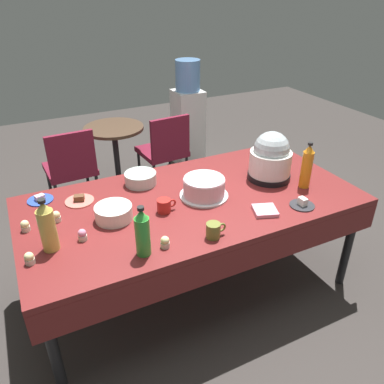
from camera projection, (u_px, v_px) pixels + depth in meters
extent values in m
plane|color=#383330|center=(192.00, 284.00, 2.88)|extent=(9.00, 9.00, 0.00)
cube|color=maroon|center=(192.00, 201.00, 2.53)|extent=(2.20, 1.10, 0.04)
cylinder|color=black|center=(54.00, 352.00, 1.95)|extent=(0.06, 0.06, 0.71)
cylinder|color=black|center=(348.00, 244.00, 2.74)|extent=(0.06, 0.06, 0.71)
cylinder|color=black|center=(33.00, 249.00, 2.68)|extent=(0.06, 0.06, 0.71)
cylinder|color=black|center=(269.00, 188.00, 3.47)|extent=(0.06, 0.06, 0.71)
cube|color=maroon|center=(235.00, 262.00, 2.15)|extent=(2.20, 0.01, 0.18)
cube|color=maroon|center=(161.00, 182.00, 3.00)|extent=(2.20, 0.01, 0.18)
cylinder|color=silver|center=(204.00, 195.00, 2.54)|extent=(0.32, 0.32, 0.01)
cylinder|color=beige|center=(204.00, 187.00, 2.51)|extent=(0.27, 0.27, 0.11)
cylinder|color=silver|center=(204.00, 179.00, 2.48)|extent=(0.27, 0.27, 0.01)
cylinder|color=black|center=(269.00, 176.00, 2.76)|extent=(0.31, 0.31, 0.04)
cylinder|color=white|center=(270.00, 163.00, 2.71)|extent=(0.30, 0.30, 0.17)
sphere|color=#B2BCC1|center=(272.00, 149.00, 2.66)|extent=(0.25, 0.25, 0.25)
cylinder|color=#B2C6BC|center=(141.00, 178.00, 2.68)|extent=(0.22, 0.22, 0.08)
cylinder|color=silver|center=(114.00, 213.00, 2.28)|extent=(0.22, 0.22, 0.09)
cylinder|color=#2D4CB2|center=(40.00, 200.00, 2.49)|extent=(0.17, 0.17, 0.01)
cube|color=beige|center=(40.00, 197.00, 2.48)|extent=(0.07, 0.06, 0.03)
cylinder|color=#E07266|center=(80.00, 201.00, 2.48)|extent=(0.19, 0.19, 0.01)
cube|color=brown|center=(79.00, 198.00, 2.47)|extent=(0.08, 0.06, 0.04)
cylinder|color=beige|center=(261.00, 153.00, 3.15)|extent=(0.14, 0.14, 0.01)
cube|color=white|center=(261.00, 151.00, 3.14)|extent=(0.06, 0.06, 0.03)
cylinder|color=#2D2D33|center=(302.00, 205.00, 2.43)|extent=(0.16, 0.16, 0.01)
cube|color=white|center=(303.00, 201.00, 2.42)|extent=(0.04, 0.06, 0.05)
cylinder|color=beige|center=(83.00, 237.00, 2.11)|extent=(0.05, 0.05, 0.03)
sphere|color=pink|center=(82.00, 233.00, 2.10)|extent=(0.05, 0.05, 0.05)
cylinder|color=beige|center=(165.00, 245.00, 2.06)|extent=(0.05, 0.05, 0.03)
sphere|color=beige|center=(165.00, 240.00, 2.04)|extent=(0.05, 0.05, 0.05)
cylinder|color=beige|center=(30.00, 261.00, 1.94)|extent=(0.05, 0.05, 0.03)
sphere|color=beige|center=(29.00, 257.00, 1.92)|extent=(0.05, 0.05, 0.05)
cylinder|color=beige|center=(26.00, 228.00, 2.19)|extent=(0.05, 0.05, 0.03)
sphere|color=beige|center=(25.00, 224.00, 2.18)|extent=(0.05, 0.05, 0.05)
cylinder|color=beige|center=(57.00, 219.00, 2.28)|extent=(0.05, 0.05, 0.03)
sphere|color=beige|center=(56.00, 215.00, 2.26)|extent=(0.05, 0.05, 0.05)
cylinder|color=orange|center=(306.00, 170.00, 2.60)|extent=(0.07, 0.07, 0.26)
cone|color=orange|center=(310.00, 149.00, 2.52)|extent=(0.07, 0.07, 0.05)
cylinder|color=black|center=(310.00, 144.00, 2.51)|extent=(0.03, 0.03, 0.02)
cylinder|color=green|center=(143.00, 236.00, 1.96)|extent=(0.08, 0.08, 0.22)
cone|color=green|center=(141.00, 214.00, 1.89)|extent=(0.07, 0.07, 0.05)
cylinder|color=black|center=(141.00, 208.00, 1.88)|extent=(0.04, 0.04, 0.02)
cylinder|color=gold|center=(48.00, 230.00, 1.99)|extent=(0.09, 0.09, 0.24)
cone|color=gold|center=(43.00, 207.00, 1.92)|extent=(0.08, 0.08, 0.05)
cylinder|color=black|center=(41.00, 201.00, 1.91)|extent=(0.04, 0.04, 0.02)
cylinder|color=#B2231E|center=(164.00, 206.00, 2.36)|extent=(0.09, 0.09, 0.08)
torus|color=#B2231E|center=(172.00, 203.00, 2.37)|extent=(0.05, 0.01, 0.05)
cylinder|color=olive|center=(213.00, 230.00, 2.12)|extent=(0.08, 0.08, 0.09)
torus|color=olive|center=(221.00, 227.00, 2.14)|extent=(0.06, 0.01, 0.06)
cube|color=pink|center=(265.00, 211.00, 2.36)|extent=(0.18, 0.18, 0.02)
cube|color=maroon|center=(70.00, 169.00, 3.65)|extent=(0.46, 0.46, 0.05)
cube|color=maroon|center=(72.00, 155.00, 3.39)|extent=(0.42, 0.06, 0.40)
cylinder|color=black|center=(87.00, 177.00, 3.99)|extent=(0.03, 0.03, 0.40)
cylinder|color=black|center=(50.00, 186.00, 3.83)|extent=(0.03, 0.03, 0.40)
cylinder|color=black|center=(98.00, 193.00, 3.70)|extent=(0.03, 0.03, 0.40)
cylinder|color=black|center=(58.00, 203.00, 3.54)|extent=(0.03, 0.03, 0.40)
cube|color=maroon|center=(162.00, 151.00, 4.02)|extent=(0.48, 0.48, 0.05)
cube|color=maroon|center=(170.00, 137.00, 3.76)|extent=(0.42, 0.07, 0.40)
cylinder|color=black|center=(170.00, 160.00, 4.36)|extent=(0.03, 0.03, 0.40)
cylinder|color=black|center=(139.00, 168.00, 4.19)|extent=(0.03, 0.03, 0.40)
cylinder|color=black|center=(187.00, 173.00, 4.08)|extent=(0.03, 0.03, 0.40)
cylinder|color=black|center=(155.00, 182.00, 3.90)|extent=(0.03, 0.03, 0.40)
cylinder|color=#473323|center=(114.00, 128.00, 3.83)|extent=(0.60, 0.60, 0.03)
cylinder|color=black|center=(117.00, 160.00, 4.00)|extent=(0.06, 0.06, 0.67)
cylinder|color=black|center=(120.00, 189.00, 4.17)|extent=(0.44, 0.44, 0.02)
cube|color=silver|center=(188.00, 128.00, 4.57)|extent=(0.32, 0.32, 0.90)
cylinder|color=#6699D8|center=(188.00, 75.00, 4.27)|extent=(0.28, 0.28, 0.34)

